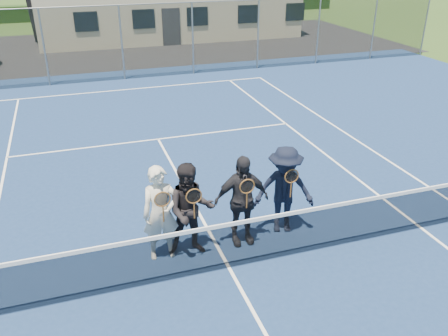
# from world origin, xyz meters

# --- Properties ---
(ground) EXTENTS (220.00, 220.00, 0.00)m
(ground) POSITION_xyz_m (0.00, 20.00, 0.00)
(ground) COLOR #2A4418
(ground) RESTS_ON ground
(court_surface) EXTENTS (30.00, 30.00, 0.02)m
(court_surface) POSITION_xyz_m (0.00, 0.00, 0.01)
(court_surface) COLOR navy
(court_surface) RESTS_ON ground
(tarmac_carpark) EXTENTS (40.00, 12.00, 0.01)m
(tarmac_carpark) POSITION_xyz_m (-4.00, 20.00, 0.01)
(tarmac_carpark) COLOR black
(tarmac_carpark) RESTS_ON ground
(hedge_row) EXTENTS (40.00, 1.20, 1.10)m
(hedge_row) POSITION_xyz_m (0.00, 32.00, 0.55)
(hedge_row) COLOR black
(hedge_row) RESTS_ON ground
(court_markings) EXTENTS (11.03, 23.83, 0.01)m
(court_markings) POSITION_xyz_m (0.00, 0.00, 0.02)
(court_markings) COLOR white
(court_markings) RESTS_ON court_surface
(tennis_net) EXTENTS (11.68, 0.08, 1.10)m
(tennis_net) POSITION_xyz_m (0.00, 0.00, 0.54)
(tennis_net) COLOR slate
(tennis_net) RESTS_ON ground
(perimeter_fence) EXTENTS (30.07, 0.07, 3.02)m
(perimeter_fence) POSITION_xyz_m (0.00, 13.50, 1.52)
(perimeter_fence) COLOR slate
(perimeter_fence) RESTS_ON ground
(player_a) EXTENTS (0.66, 0.50, 1.80)m
(player_a) POSITION_xyz_m (-1.03, 0.74, 0.92)
(player_a) COLOR silver
(player_a) RESTS_ON court_surface
(player_b) EXTENTS (0.97, 0.81, 1.80)m
(player_b) POSITION_xyz_m (-0.50, 0.68, 0.92)
(player_b) COLOR black
(player_b) RESTS_ON court_surface
(player_c) EXTENTS (1.07, 0.52, 1.80)m
(player_c) POSITION_xyz_m (0.49, 0.73, 0.92)
(player_c) COLOR black
(player_c) RESTS_ON court_surface
(player_d) EXTENTS (1.31, 0.99, 1.80)m
(player_d) POSITION_xyz_m (1.42, 0.84, 0.92)
(player_d) COLOR black
(player_d) RESTS_ON court_surface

